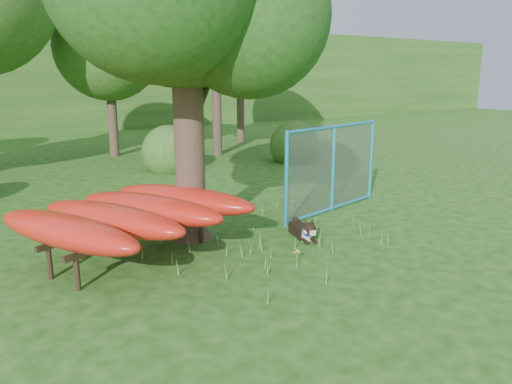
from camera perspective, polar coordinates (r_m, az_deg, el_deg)
ground at (r=8.40m, az=3.51°, el=-8.39°), size 80.00×80.00×0.00m
wooden_post at (r=9.88m, az=-7.69°, el=-1.33°), size 0.33×0.12×1.19m
kayak_rack at (r=8.67m, az=-14.10°, el=-2.42°), size 4.31×3.87×1.06m
husky_dog at (r=9.71m, az=5.45°, el=-4.36°), size 0.50×1.03×0.47m
fence_section at (r=11.59m, az=8.79°, el=2.69°), size 3.37×0.84×3.34m
wildflower_clump at (r=8.46m, az=4.74°, el=-6.90°), size 0.11×0.10×0.23m
bg_tree_c at (r=20.20m, az=-16.57°, el=15.57°), size 4.00×4.00×6.12m
bg_tree_d at (r=19.87m, az=-4.67°, el=18.93°), size 4.80×4.80×7.50m
bg_tree_e at (r=23.98m, az=-1.84°, el=18.32°), size 4.60×4.60×7.55m
shrub_right at (r=18.38m, az=4.36°, el=3.49°), size 1.80×1.80×1.80m
shrub_mid at (r=16.91m, az=-9.85°, el=2.48°), size 1.80×1.80×1.80m
wooded_hillside at (r=34.50m, az=-26.76°, el=11.68°), size 80.00×12.00×6.00m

